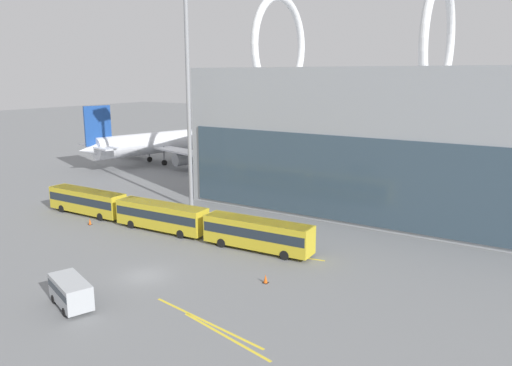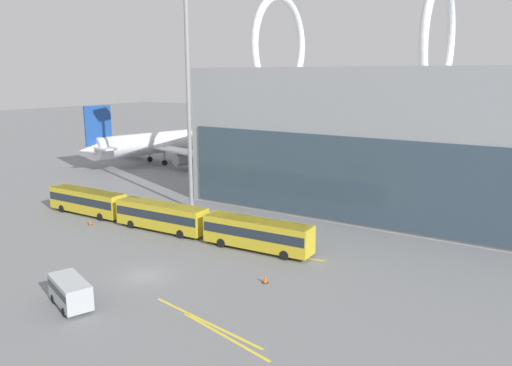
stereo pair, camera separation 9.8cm
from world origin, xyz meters
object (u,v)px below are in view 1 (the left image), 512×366
(service_van_foreground, at_px, (71,291))
(traffic_cone_1, at_px, (90,222))
(airliner_at_gate_near, at_px, (159,143))
(airliner_at_gate_far, at_px, (434,166))
(floodlight_mast, at_px, (187,55))
(shuttle_bus_0, at_px, (87,200))
(shuttle_bus_1, at_px, (161,215))
(traffic_cone_0, at_px, (266,279))
(shuttle_bus_2, at_px, (258,233))

(service_van_foreground, height_order, traffic_cone_1, service_van_foreground)
(airliner_at_gate_near, relative_size, airliner_at_gate_far, 0.89)
(floodlight_mast, bearing_deg, shuttle_bus_0, -134.34)
(airliner_at_gate_near, xyz_separation_m, shuttle_bus_1, (32.71, -34.30, -2.39))
(airliner_at_gate_far, distance_m, traffic_cone_0, 42.59)
(airliner_at_gate_far, relative_size, traffic_cone_0, 49.48)
(shuttle_bus_2, relative_size, floodlight_mast, 0.41)
(airliner_at_gate_near, height_order, traffic_cone_0, airliner_at_gate_near)
(service_van_foreground, xyz_separation_m, floodlight_mast, (-11.38, 28.70, 19.57))
(shuttle_bus_2, relative_size, traffic_cone_0, 15.38)
(shuttle_bus_1, distance_m, traffic_cone_0, 19.70)
(airliner_at_gate_near, relative_size, shuttle_bus_0, 2.88)
(shuttle_bus_0, height_order, traffic_cone_1, shuttle_bus_0)
(shuttle_bus_2, xyz_separation_m, service_van_foreground, (-5.61, -19.26, -0.60))
(airliner_at_gate_near, xyz_separation_m, traffic_cone_0, (51.27, -40.74, -3.94))
(shuttle_bus_0, height_order, service_van_foreground, shuttle_bus_0)
(service_van_foreground, distance_m, traffic_cone_1, 23.16)
(shuttle_bus_0, relative_size, traffic_cone_0, 15.27)
(shuttle_bus_1, distance_m, traffic_cone_1, 9.85)
(shuttle_bus_0, distance_m, shuttle_bus_1, 13.34)
(airliner_at_gate_near, bearing_deg, shuttle_bus_1, -122.26)
(shuttle_bus_0, xyz_separation_m, traffic_cone_1, (4.11, -3.05, -1.55))
(service_van_foreground, bearing_deg, shuttle_bus_0, 158.21)
(airliner_at_gate_near, distance_m, airliner_at_gate_far, 55.71)
(floodlight_mast, bearing_deg, airliner_at_gate_far, 44.11)
(airliner_at_gate_near, bearing_deg, service_van_foreground, -128.62)
(traffic_cone_0, height_order, traffic_cone_1, traffic_cone_0)
(shuttle_bus_1, xyz_separation_m, traffic_cone_0, (18.56, -6.44, -1.55))
(airliner_at_gate_far, xyz_separation_m, shuttle_bus_2, (-9.64, -35.26, -2.75))
(airliner_at_gate_near, xyz_separation_m, shuttle_bus_2, (46.05, -33.86, -2.39))
(airliner_at_gate_far, height_order, shuttle_bus_1, airliner_at_gate_far)
(shuttle_bus_1, distance_m, shuttle_bus_2, 13.35)
(shuttle_bus_1, bearing_deg, airliner_at_gate_near, 131.19)
(shuttle_bus_1, relative_size, floodlight_mast, 0.40)
(service_van_foreground, bearing_deg, traffic_cone_1, 157.06)
(airliner_at_gate_far, distance_m, floodlight_mast, 40.48)
(airliner_at_gate_near, bearing_deg, traffic_cone_0, -114.38)
(shuttle_bus_0, relative_size, shuttle_bus_2, 0.99)
(shuttle_bus_1, height_order, traffic_cone_1, shuttle_bus_1)
(airliner_at_gate_far, bearing_deg, airliner_at_gate_near, 104.71)
(airliner_at_gate_near, distance_m, traffic_cone_1, 44.32)
(airliner_at_gate_near, xyz_separation_m, airliner_at_gate_far, (55.69, 1.40, 0.36))
(airliner_at_gate_far, xyz_separation_m, traffic_cone_1, (-32.21, -38.77, -4.30))
(shuttle_bus_2, distance_m, floodlight_mast, 27.16)
(shuttle_bus_1, relative_size, traffic_cone_0, 15.35)
(shuttle_bus_0, relative_size, floodlight_mast, 0.40)
(traffic_cone_0, bearing_deg, floodlight_mast, 143.68)
(shuttle_bus_1, height_order, service_van_foreground, shuttle_bus_1)
(airliner_at_gate_near, relative_size, shuttle_bus_2, 2.86)
(shuttle_bus_1, height_order, traffic_cone_0, shuttle_bus_1)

